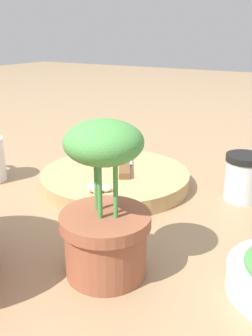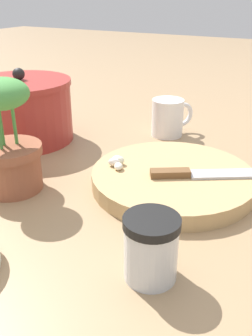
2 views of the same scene
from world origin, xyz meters
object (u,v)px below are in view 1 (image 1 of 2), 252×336
object	(u,v)px
garlic_cloves	(97,188)
spice_jar	(244,177)
cutting_board	(115,178)
chef_knife	(124,163)
potted_herb	(105,213)

from	to	relation	value
garlic_cloves	spice_jar	bearing A→B (deg)	-141.34
cutting_board	chef_knife	size ratio (longest dim) A/B	1.64
cutting_board	potted_herb	world-z (taller)	potted_herb
potted_herb	chef_knife	bearing A→B (deg)	-62.96
chef_knife	cutting_board	bearing A→B (deg)	-114.69
garlic_cloves	potted_herb	world-z (taller)	potted_herb
chef_knife	garlic_cloves	bearing A→B (deg)	-108.58
chef_knife	potted_herb	xyz separation A→B (m)	(-0.16, 0.30, 0.05)
spice_jar	cutting_board	bearing A→B (deg)	15.43
garlic_cloves	cutting_board	bearing A→B (deg)	-74.72
chef_knife	garlic_cloves	distance (m)	0.16
garlic_cloves	potted_herb	size ratio (longest dim) A/B	0.21
chef_knife	garlic_cloves	size ratio (longest dim) A/B	4.29
spice_jar	potted_herb	size ratio (longest dim) A/B	0.43
chef_knife	potted_herb	size ratio (longest dim) A/B	0.90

